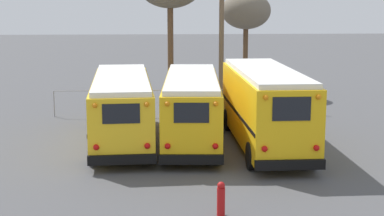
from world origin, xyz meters
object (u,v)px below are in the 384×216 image
at_px(school_bus_1, 192,106).
at_px(fire_hydrant, 221,199).
at_px(school_bus_0, 122,106).
at_px(school_bus_2, 265,105).
at_px(bare_tree_1, 246,12).
at_px(utility_pole, 221,35).

bearing_deg(school_bus_1, fire_hydrant, -87.78).
height_order(school_bus_0, school_bus_2, school_bus_2).
bearing_deg(bare_tree_1, school_bus_0, -119.19).
distance_m(school_bus_0, bare_tree_1, 15.67).
distance_m(school_bus_0, utility_pole, 10.55).
xyz_separation_m(school_bus_2, utility_pole, (-0.81, 9.96, 2.36)).
height_order(school_bus_1, fire_hydrant, school_bus_1).
bearing_deg(utility_pole, school_bus_0, -121.28).
relative_size(utility_pole, bare_tree_1, 1.20).
xyz_separation_m(school_bus_0, bare_tree_1, (7.41, 13.27, 3.81)).
height_order(school_bus_0, fire_hydrant, school_bus_0).
bearing_deg(school_bus_2, fire_hydrant, -108.83).
bearing_deg(school_bus_1, school_bus_2, -18.25).
bearing_deg(school_bus_1, utility_pole, 75.87).
relative_size(school_bus_0, fire_hydrant, 9.43).
xyz_separation_m(school_bus_1, bare_tree_1, (4.35, 13.47, 3.81)).
bearing_deg(fire_hydrant, bare_tree_1, 79.89).
distance_m(utility_pole, bare_tree_1, 5.14).
distance_m(school_bus_1, bare_tree_1, 14.65).
height_order(school_bus_1, bare_tree_1, bare_tree_1).
relative_size(school_bus_2, fire_hydrant, 9.11).
relative_size(school_bus_1, fire_hydrant, 9.16).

